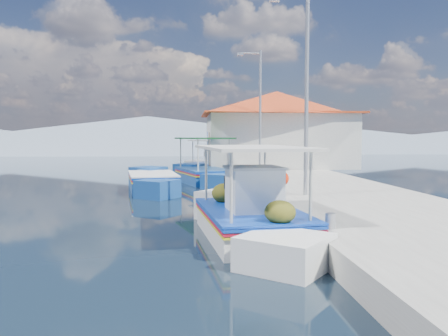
{
  "coord_description": "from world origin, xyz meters",
  "views": [
    {
      "loc": [
        1.09,
        -11.53,
        2.28
      ],
      "look_at": [
        2.16,
        2.51,
        1.3
      ],
      "focal_mm": 36.57,
      "sensor_mm": 36.0,
      "label": 1
    }
  ],
  "objects": [
    {
      "name": "ground",
      "position": [
        0.0,
        0.0,
        0.0
      ],
      "size": [
        160.0,
        160.0,
        0.0
      ],
      "primitive_type": "plane",
      "color": "black",
      "rests_on": "ground"
    },
    {
      "name": "quay",
      "position": [
        5.9,
        6.0,
        0.25
      ],
      "size": [
        5.0,
        44.0,
        0.5
      ],
      "primitive_type": "cube",
      "color": "#ADABA1",
      "rests_on": "ground"
    },
    {
      "name": "bollards",
      "position": [
        3.8,
        5.25,
        0.65
      ],
      "size": [
        0.2,
        17.2,
        0.3
      ],
      "color": "#A5A8AD",
      "rests_on": "quay"
    },
    {
      "name": "main_caique",
      "position": [
        2.47,
        -1.42,
        0.44
      ],
      "size": [
        2.48,
        6.89,
        2.28
      ],
      "rotation": [
        0.0,
        0.0,
        -0.11
      ],
      "color": "white",
      "rests_on": "ground"
    },
    {
      "name": "caique_green_canopy",
      "position": [
        1.81,
        10.67,
        0.37
      ],
      "size": [
        3.15,
        6.31,
        2.46
      ],
      "rotation": [
        0.0,
        0.0,
        -0.29
      ],
      "color": "navy",
      "rests_on": "ground"
    },
    {
      "name": "caique_blue_hull",
      "position": [
        -0.43,
        7.62,
        0.3
      ],
      "size": [
        2.5,
        6.22,
        1.12
      ],
      "rotation": [
        0.0,
        0.0,
        -0.16
      ],
      "color": "navy",
      "rests_on": "ground"
    },
    {
      "name": "caique_far",
      "position": [
        2.57,
        15.33,
        0.42
      ],
      "size": [
        3.54,
        5.96,
        2.27
      ],
      "rotation": [
        0.0,
        0.0,
        -0.41
      ],
      "color": "white",
      "rests_on": "ground"
    },
    {
      "name": "harbor_building",
      "position": [
        6.2,
        15.0,
        2.78
      ],
      "size": [
        10.49,
        10.49,
        4.4
      ],
      "color": "white",
      "rests_on": "quay"
    },
    {
      "name": "lamp_post_near",
      "position": [
        4.51,
        2.0,
        3.85
      ],
      "size": [
        1.21,
        0.14,
        6.0
      ],
      "color": "#A5A8AD",
      "rests_on": "quay"
    },
    {
      "name": "lamp_post_far",
      "position": [
        4.51,
        11.0,
        3.85
      ],
      "size": [
        1.21,
        0.14,
        6.0
      ],
      "color": "#A5A8AD",
      "rests_on": "quay"
    },
    {
      "name": "mountain_ridge",
      "position": [
        6.54,
        56.0,
        2.04
      ],
      "size": [
        171.4,
        96.0,
        5.5
      ],
      "color": "slate",
      "rests_on": "ground"
    }
  ]
}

